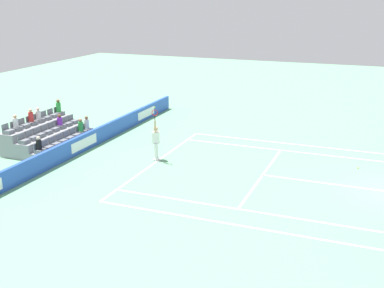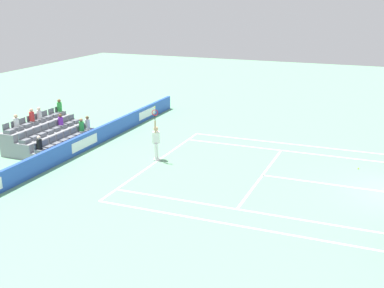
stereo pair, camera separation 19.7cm
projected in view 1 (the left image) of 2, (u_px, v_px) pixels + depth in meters
line_baseline at (157, 161)px, 25.08m from camera, size 10.97×0.10×0.01m
line_service at (263, 175)px, 23.15m from camera, size 8.23×0.10×0.01m
line_centre_service at (333, 184)px, 22.03m from camera, size 0.10×6.40×0.01m
line_singles_sideline_left at (249, 211)px, 19.33m from camera, size 0.10×11.89×0.01m
line_singles_sideline_right at (289, 151)px, 26.65m from camera, size 0.10×11.89×0.01m
line_doubles_sideline_left at (239, 225)px, 18.12m from camera, size 0.10×11.89×0.01m
line_doubles_sideline_right at (294, 144)px, 27.87m from camera, size 0.10×11.89×0.01m
line_centre_mark at (159, 161)px, 25.04m from camera, size 0.10×0.20×0.01m
sponsor_barrier at (83, 143)px, 26.50m from camera, size 22.29×0.22×0.93m
tennis_player at (156, 141)px, 24.96m from camera, size 0.54×0.43×2.85m
stadium_stand at (47, 137)px, 27.29m from camera, size 4.96×2.85×2.20m
loose_tennis_ball at (358, 168)px, 23.98m from camera, size 0.07×0.07×0.07m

